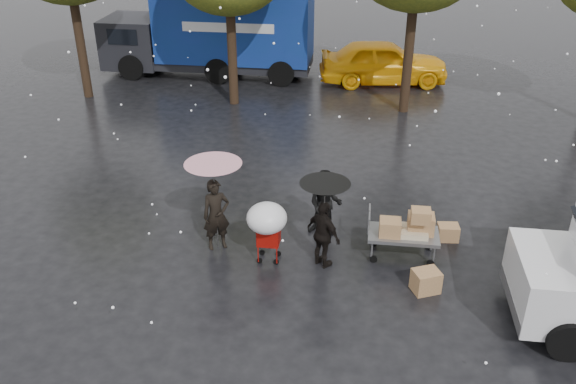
# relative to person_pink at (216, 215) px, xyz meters

# --- Properties ---
(ground) EXTENTS (90.00, 90.00, 0.00)m
(ground) POSITION_rel_person_pink_xyz_m (1.87, -0.74, -0.82)
(ground) COLOR black
(ground) RESTS_ON ground
(person_pink) EXTENTS (0.72, 0.63, 1.65)m
(person_pink) POSITION_rel_person_pink_xyz_m (0.00, 0.00, 0.00)
(person_pink) COLOR black
(person_pink) RESTS_ON ground
(person_middle) EXTENTS (0.84, 0.68, 1.60)m
(person_middle) POSITION_rel_person_pink_xyz_m (2.31, 0.87, -0.03)
(person_middle) COLOR black
(person_middle) RESTS_ON ground
(person_black) EXTENTS (0.93, 0.86, 1.52)m
(person_black) POSITION_rel_person_pink_xyz_m (2.37, -0.39, -0.06)
(person_black) COLOR black
(person_black) RESTS_ON ground
(umbrella_pink) EXTENTS (1.22, 1.22, 2.06)m
(umbrella_pink) POSITION_rel_person_pink_xyz_m (0.00, 0.00, 1.08)
(umbrella_pink) COLOR #4C4C4C
(umbrella_pink) RESTS_ON ground
(umbrella_black) EXTENTS (1.03, 1.03, 1.96)m
(umbrella_black) POSITION_rel_person_pink_xyz_m (2.37, -0.39, 0.98)
(umbrella_black) COLOR #4C4C4C
(umbrella_black) RESTS_ON ground
(vendor_cart) EXTENTS (1.52, 0.80, 1.27)m
(vendor_cart) POSITION_rel_person_pink_xyz_m (4.13, 0.17, -0.10)
(vendor_cart) COLOR slate
(vendor_cart) RESTS_ON ground
(shopping_cart) EXTENTS (0.84, 0.84, 1.46)m
(shopping_cart) POSITION_rel_person_pink_xyz_m (1.21, -0.50, 0.24)
(shopping_cart) COLOR #A50F09
(shopping_cart) RESTS_ON ground
(blue_truck) EXTENTS (8.30, 2.60, 3.50)m
(blue_truck) POSITION_rel_person_pink_xyz_m (-3.06, 12.56, 0.93)
(blue_truck) COLOR navy
(blue_truck) RESTS_ON ground
(box_ground_near) EXTENTS (0.63, 0.58, 0.46)m
(box_ground_near) POSITION_rel_person_pink_xyz_m (4.48, -1.00, -0.59)
(box_ground_near) COLOR #905F3F
(box_ground_near) RESTS_ON ground
(box_ground_far) EXTENTS (0.49, 0.40, 0.36)m
(box_ground_far) POSITION_rel_person_pink_xyz_m (5.10, 1.02, -0.64)
(box_ground_far) COLOR #905F3F
(box_ground_far) RESTS_ON ground
(yellow_taxi) EXTENTS (5.13, 2.65, 1.67)m
(yellow_taxi) POSITION_rel_person_pink_xyz_m (3.64, 12.33, 0.01)
(yellow_taxi) COLOR #FFB20D
(yellow_taxi) RESTS_ON ground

